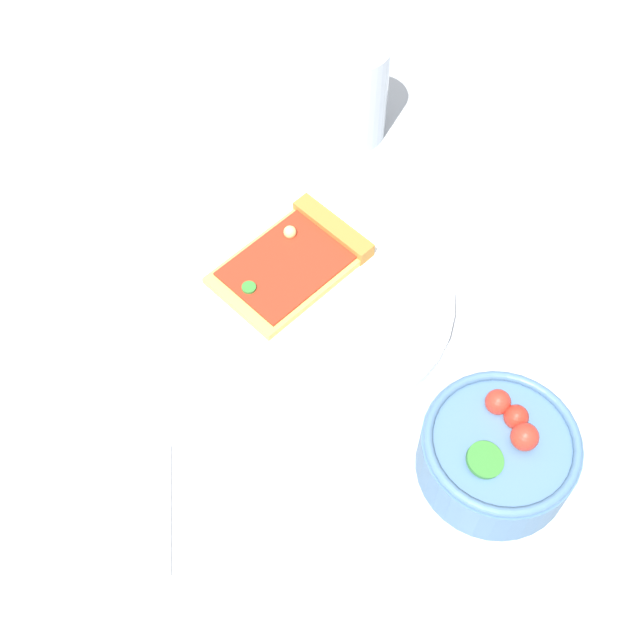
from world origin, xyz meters
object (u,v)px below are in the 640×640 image
object	(u,v)px
salad_bowl	(498,452)
soda_glass	(355,93)
paper_napkin	(95,515)
plate	(322,300)
pizza_slice_main	(297,258)

from	to	relation	value
salad_bowl	soda_glass	bearing A→B (deg)	-154.78
paper_napkin	soda_glass	bearing A→B (deg)	163.07
soda_glass	paper_napkin	bearing A→B (deg)	-16.93
salad_bowl	paper_napkin	world-z (taller)	salad_bowl
plate	paper_napkin	distance (m)	0.29
plate	pizza_slice_main	world-z (taller)	pizza_slice_main
plate	paper_napkin	size ratio (longest dim) A/B	2.03
pizza_slice_main	salad_bowl	bearing A→B (deg)	48.87
pizza_slice_main	salad_bowl	distance (m)	0.28
plate	salad_bowl	distance (m)	0.23
pizza_slice_main	soda_glass	xyz separation A→B (m)	(-0.21, 0.03, 0.04)
soda_glass	paper_napkin	size ratio (longest dim) A/B	0.93
plate	salad_bowl	size ratio (longest dim) A/B	1.93
pizza_slice_main	paper_napkin	bearing A→B (deg)	-23.26
pizza_slice_main	paper_napkin	world-z (taller)	pizza_slice_main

